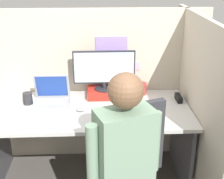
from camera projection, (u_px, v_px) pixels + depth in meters
cubicle_panel_back at (90, 87)px, 2.96m from camera, size 2.19×0.05×1.47m
cubicle_panel_right at (195, 108)px, 2.55m from camera, size 0.04×1.43×1.47m
desk at (90, 125)px, 2.65m from camera, size 1.69×0.77×0.70m
paper_box at (104, 93)px, 2.81m from camera, size 0.30×0.22×0.07m
monitor at (104, 69)px, 2.73m from camera, size 0.54×0.18×0.35m
laptop at (52, 98)px, 2.68m from camera, size 0.30×0.24×0.25m
mouse at (80, 109)px, 2.54m from camera, size 0.07×0.05×0.03m
stapler at (179, 98)px, 2.73m from camera, size 0.04×0.13×0.05m
carrot_toy at (119, 121)px, 2.35m from camera, size 0.04×0.14×0.04m
person at (122, 162)px, 1.84m from camera, size 0.46×0.49×1.29m
coffee_mug at (142, 88)px, 2.86m from camera, size 0.09×0.09×0.11m
pen_cup at (28, 98)px, 2.67m from camera, size 0.08×0.08×0.10m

